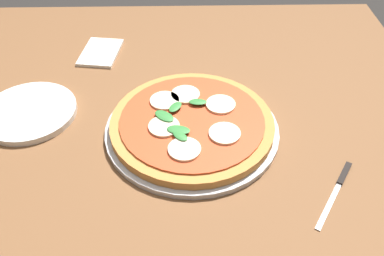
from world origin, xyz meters
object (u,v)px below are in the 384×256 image
(plate_white, at_px, (29,112))
(napkin, at_px, (101,52))
(knife, at_px, (338,186))
(dining_table, at_px, (172,162))
(pizza, at_px, (192,123))
(serving_tray, at_px, (192,129))

(plate_white, bearing_deg, napkin, -26.15)
(knife, bearing_deg, dining_table, 61.67)
(pizza, distance_m, knife, 0.30)
(serving_tray, relative_size, pizza, 1.07)
(serving_tray, relative_size, plate_white, 1.77)
(serving_tray, bearing_deg, knife, -120.23)
(serving_tray, distance_m, knife, 0.30)
(serving_tray, xyz_separation_m, napkin, (0.30, 0.23, -0.00))
(pizza, distance_m, plate_white, 0.35)
(dining_table, relative_size, plate_white, 5.97)
(pizza, height_order, napkin, pizza)
(serving_tray, xyz_separation_m, pizza, (0.00, 0.00, 0.02))
(serving_tray, height_order, plate_white, plate_white)
(serving_tray, bearing_deg, pizza, 42.89)
(napkin, distance_m, knife, 0.67)
(dining_table, height_order, pizza, pizza)
(napkin, bearing_deg, pizza, -142.77)
(plate_white, relative_size, knife, 1.34)
(pizza, distance_m, napkin, 0.38)
(plate_white, height_order, knife, plate_white)
(serving_tray, xyz_separation_m, plate_white, (0.06, 0.35, 0.00))
(serving_tray, distance_m, plate_white, 0.35)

